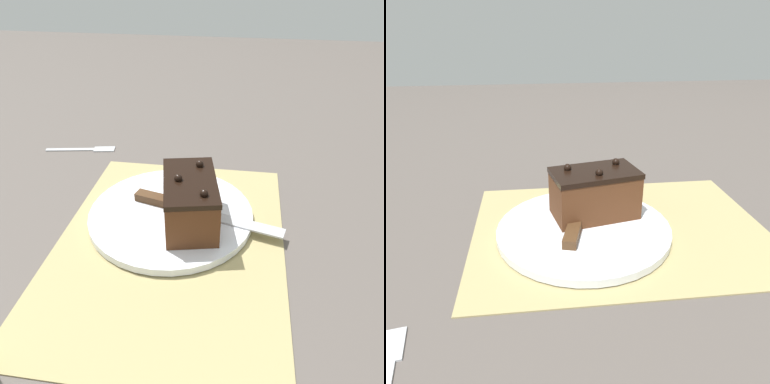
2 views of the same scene
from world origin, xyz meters
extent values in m
plane|color=#544C47|center=(0.00, 0.00, 0.00)|extent=(3.00, 3.00, 0.00)
cube|color=tan|center=(0.00, 0.00, 0.00)|extent=(0.46, 0.34, 0.00)
cylinder|color=white|center=(-0.06, -0.01, 0.01)|extent=(0.27, 0.27, 0.01)
cube|color=#512D19|center=(-0.04, 0.03, 0.05)|extent=(0.14, 0.10, 0.07)
cube|color=black|center=(-0.04, 0.03, 0.09)|extent=(0.15, 0.10, 0.01)
sphere|color=black|center=(-0.08, 0.03, 0.10)|extent=(0.01, 0.01, 0.01)
sphere|color=black|center=(-0.03, 0.01, 0.10)|extent=(0.01, 0.01, 0.01)
sphere|color=black|center=(0.00, 0.05, 0.10)|extent=(0.01, 0.01, 0.01)
cube|color=#472D19|center=(-0.08, -0.03, 0.02)|extent=(0.04, 0.08, 0.01)
cube|color=#B7BABF|center=(-0.05, 0.09, 0.02)|extent=(0.06, 0.17, 0.00)
cube|color=#B7BABF|center=(-0.28, -0.20, 0.00)|extent=(0.03, 0.05, 0.01)
camera|label=1|loc=(0.42, 0.09, 0.38)|focal=35.00mm
camera|label=2|loc=(-0.13, -0.50, 0.30)|focal=35.00mm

